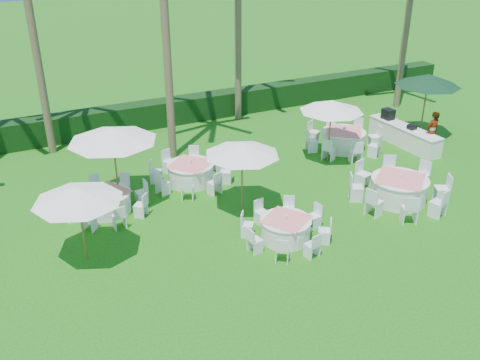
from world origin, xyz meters
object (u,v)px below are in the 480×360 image
object	(u,v)px
umbrella_d	(332,106)
banquet_table_f	(343,140)
banquet_table_c	(399,189)
banquet_table_d	(107,202)
banquet_table_b	(286,229)
umbrella_b	(242,149)
umbrella_green	(428,80)
banquet_table_e	(191,173)
umbrella_a	(77,195)
umbrella_c	(112,134)
staff_person	(432,132)
buffet_table	(403,135)

from	to	relation	value
umbrella_d	banquet_table_f	bearing A→B (deg)	29.70
banquet_table_c	banquet_table_d	xyz separation A→B (m)	(-9.48, 3.77, -0.08)
banquet_table_b	umbrella_b	distance (m)	2.98
umbrella_green	banquet_table_f	bearing A→B (deg)	173.98
umbrella_b	banquet_table_e	bearing A→B (deg)	105.66
banquet_table_c	umbrella_a	size ratio (longest dim) A/B	1.36
banquet_table_c	umbrella_a	xyz separation A→B (m)	(-10.73, 1.23, 1.68)
banquet_table_d	banquet_table_c	bearing A→B (deg)	-21.68
banquet_table_e	umbrella_a	world-z (taller)	umbrella_a
banquet_table_b	umbrella_c	distance (m)	6.57
umbrella_d	staff_person	distance (m)	4.81
banquet_table_b	banquet_table_f	distance (m)	7.87
umbrella_a	umbrella_b	world-z (taller)	umbrella_b
umbrella_a	umbrella_b	size ratio (longest dim) A/B	1.01
umbrella_d	banquet_table_d	bearing A→B (deg)	-178.53
banquet_table_c	umbrella_b	xyz separation A→B (m)	(-5.31, 1.81, 1.84)
banquet_table_e	staff_person	size ratio (longest dim) A/B	1.67
banquet_table_f	umbrella_a	xyz separation A→B (m)	(-11.78, -3.51, 1.71)
banquet_table_b	umbrella_b	bearing A→B (deg)	100.60
umbrella_a	umbrella_green	world-z (taller)	umbrella_green
banquet_table_f	umbrella_b	size ratio (longest dim) A/B	1.30
banquet_table_b	staff_person	world-z (taller)	staff_person
banquet_table_c	banquet_table_f	world-z (taller)	banquet_table_c
banquet_table_b	umbrella_a	size ratio (longest dim) A/B	1.10
banquet_table_b	buffet_table	bearing A→B (deg)	27.05
umbrella_c	umbrella_green	world-z (taller)	umbrella_green
banquet_table_b	banquet_table_d	bearing A→B (deg)	137.63
banquet_table_b	banquet_table_f	world-z (taller)	banquet_table_f
banquet_table_c	banquet_table_b	bearing A→B (deg)	-175.09
banquet_table_b	umbrella_c	world-z (taller)	umbrella_c
umbrella_a	umbrella_c	distance (m)	3.52
umbrella_b	umbrella_d	world-z (taller)	umbrella_d
banquet_table_f	umbrella_b	bearing A→B (deg)	-155.19
banquet_table_c	umbrella_d	bearing A→B (deg)	93.57
staff_person	umbrella_green	bearing A→B (deg)	-122.11
banquet_table_f	umbrella_c	distance (m)	10.24
umbrella_green	umbrella_b	bearing A→B (deg)	-166.35
umbrella_b	umbrella_a	bearing A→B (deg)	-173.93
umbrella_d	umbrella_a	bearing A→B (deg)	-165.18
banquet_table_f	umbrella_green	bearing A→B (deg)	-6.02
banquet_table_e	umbrella_a	bearing A→B (deg)	-144.03
banquet_table_d	buffet_table	bearing A→B (deg)	0.91
banquet_table_f	banquet_table_d	bearing A→B (deg)	-174.69
umbrella_d	staff_person	world-z (taller)	umbrella_d
banquet_table_f	staff_person	world-z (taller)	staff_person
umbrella_a	umbrella_green	bearing A→B (deg)	11.08
umbrella_green	umbrella_a	bearing A→B (deg)	-168.92
banquet_table_e	umbrella_a	distance (m)	5.99
umbrella_a	umbrella_green	distance (m)	16.09
banquet_table_b	umbrella_b	size ratio (longest dim) A/B	1.11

